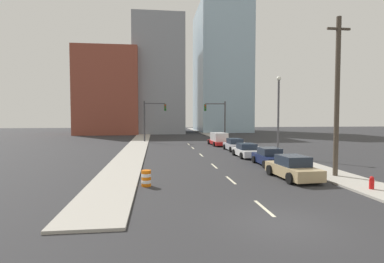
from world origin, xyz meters
TOP-DOWN VIEW (x-y plane):
  - ground_plane at (0.00, 0.00)m, footprint 200.00×200.00m
  - sidewalk_left at (-7.37, 45.36)m, footprint 2.89×90.73m
  - sidewalk_right at (7.37, 45.36)m, footprint 2.89×90.73m
  - lane_stripe_at_2m at (0.00, 2.00)m, footprint 0.16×2.40m
  - lane_stripe_at_8m at (0.00, 7.96)m, footprint 0.16×2.40m
  - lane_stripe_at_13m at (0.00, 13.47)m, footprint 0.16×2.40m
  - lane_stripe_at_21m at (0.00, 20.60)m, footprint 0.16×2.40m
  - lane_stripe_at_28m at (0.00, 27.84)m, footprint 0.16×2.40m
  - lane_stripe_at_33m at (0.00, 32.86)m, footprint 0.16×2.40m
  - building_brick_left at (-15.59, 63.12)m, footprint 14.00×16.00m
  - building_office_center at (-3.99, 67.12)m, footprint 12.00×20.00m
  - building_glass_right at (13.20, 71.12)m, footprint 13.00×20.00m
  - traffic_signal_left at (-5.62, 37.57)m, footprint 3.60×0.35m
  - traffic_signal_right at (5.64, 37.57)m, footprint 3.60×0.35m
  - utility_pole_right_near at (7.22, 7.95)m, footprint 1.60×0.32m
  - traffic_barrel at (-5.38, 6.91)m, footprint 0.56×0.56m
  - street_lamp at (7.43, 17.99)m, footprint 0.44×0.44m
  - fire_hydrant at (6.97, 4.20)m, footprint 0.26×0.26m
  - sedan_tan at (4.15, 7.87)m, footprint 2.35×4.65m
  - sedan_navy at (4.71, 13.32)m, footprint 2.10×4.41m
  - sedan_white at (4.35, 18.53)m, footprint 2.18×4.39m
  - sedan_silver at (4.62, 24.15)m, footprint 2.09×4.71m
  - box_truck_red at (4.11, 30.86)m, footprint 2.49×5.57m

SIDE VIEW (x-z plane):
  - ground_plane at x=0.00m, z-range 0.00..0.00m
  - lane_stripe_at_2m at x=0.00m, z-range 0.00..0.01m
  - lane_stripe_at_8m at x=0.00m, z-range 0.00..0.01m
  - lane_stripe_at_13m at x=0.00m, z-range 0.00..0.01m
  - lane_stripe_at_21m at x=0.00m, z-range 0.00..0.01m
  - lane_stripe_at_28m at x=0.00m, z-range 0.00..0.01m
  - lane_stripe_at_33m at x=0.00m, z-range 0.00..0.01m
  - sidewalk_left at x=-7.37m, z-range 0.00..0.13m
  - sidewalk_right at x=7.37m, z-range 0.00..0.13m
  - fire_hydrant at x=6.97m, z-range 0.00..0.83m
  - traffic_barrel at x=-5.38m, z-range 0.00..0.95m
  - sedan_white at x=4.35m, z-range -0.06..1.32m
  - sedan_silver at x=4.62m, z-range -0.07..1.39m
  - sedan_navy at x=4.71m, z-range -0.07..1.41m
  - sedan_tan at x=4.15m, z-range -0.06..1.48m
  - box_truck_red at x=4.11m, z-range -0.04..1.77m
  - traffic_signal_left at x=-5.62m, z-range 0.90..7.47m
  - traffic_signal_right at x=5.64m, z-range 0.90..7.47m
  - street_lamp at x=7.43m, z-range 0.66..8.76m
  - utility_pole_right_near at x=7.22m, z-range 0.13..10.82m
  - building_brick_left at x=-15.59m, z-range 0.00..19.49m
  - building_office_center at x=-3.99m, z-range 0.00..27.63m
  - building_glass_right at x=13.20m, z-range 0.00..33.37m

